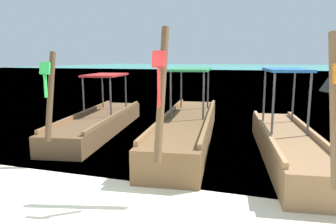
{
  "coord_description": "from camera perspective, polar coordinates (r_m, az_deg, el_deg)",
  "views": [
    {
      "loc": [
        2.19,
        -2.89,
        2.16
      ],
      "look_at": [
        0.0,
        4.03,
        0.94
      ],
      "focal_mm": 33.85,
      "sensor_mm": 36.0,
      "label": 1
    }
  ],
  "objects": [
    {
      "name": "longtail_boat_orange_ribbon",
      "position": [
        7.38,
        20.71,
        -5.25
      ],
      "size": [
        1.7,
        5.69,
        2.53
      ],
      "color": "olive",
      "rests_on": "ground"
    },
    {
      "name": "longtail_boat_red_ribbon",
      "position": [
        8.39,
        3.51,
        -2.76
      ],
      "size": [
        1.98,
        7.01,
        2.68
      ],
      "color": "brown",
      "rests_on": "ground"
    },
    {
      "name": "longtail_boat_green_ribbon",
      "position": [
        9.62,
        -12.23,
        -1.71
      ],
      "size": [
        2.07,
        5.82,
        2.32
      ],
      "color": "brown",
      "rests_on": "ground"
    },
    {
      "name": "sea_water",
      "position": [
        65.0,
        15.71,
        7.33
      ],
      "size": [
        120.0,
        120.0,
        0.0
      ],
      "primitive_type": "plane",
      "color": "#2DB29E",
      "rests_on": "ground"
    }
  ]
}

